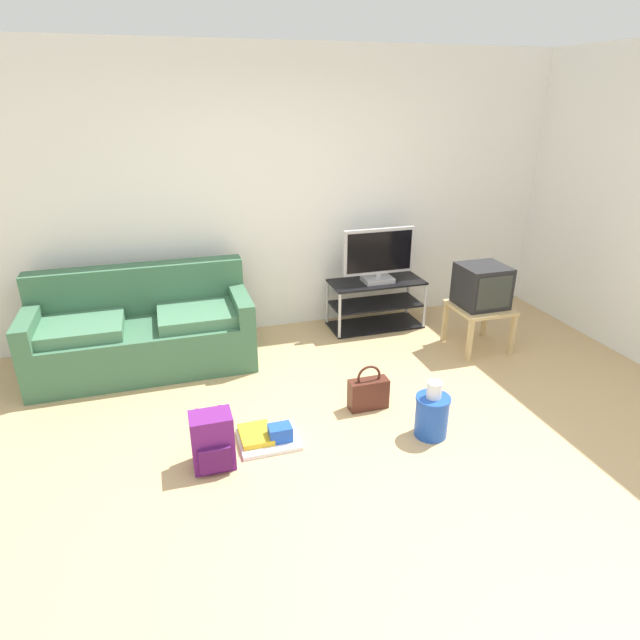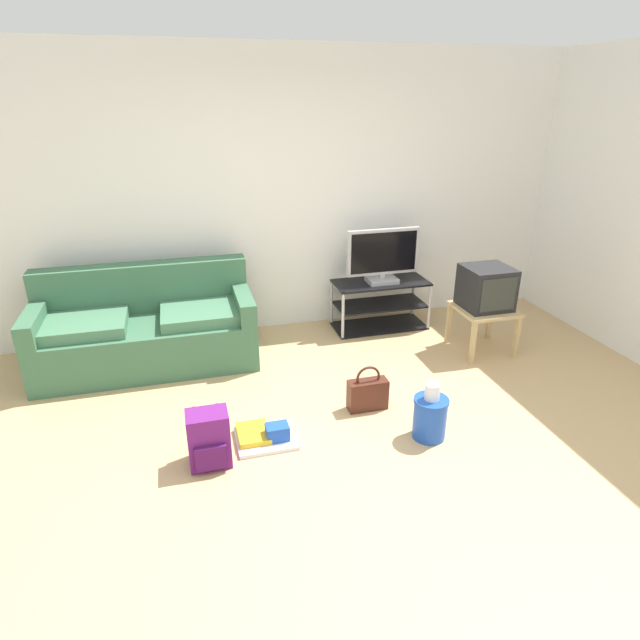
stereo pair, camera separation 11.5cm
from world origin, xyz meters
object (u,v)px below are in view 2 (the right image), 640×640
(crt_tv, at_px, (486,287))
(cleaning_bucket, at_px, (430,415))
(tv_stand, at_px, (380,304))
(side_table, at_px, (484,314))
(backpack, at_px, (209,439))
(handbag, at_px, (368,393))
(floor_tray, at_px, (265,436))
(couch, at_px, (147,329))
(flat_tv, at_px, (383,257))

(crt_tv, bearing_deg, cleaning_bucket, -133.11)
(tv_stand, relative_size, side_table, 1.88)
(tv_stand, height_order, backpack, tv_stand)
(handbag, bearing_deg, floor_tray, -166.19)
(handbag, relative_size, floor_tray, 0.88)
(couch, bearing_deg, crt_tv, -10.29)
(crt_tv, bearing_deg, backpack, -157.89)
(couch, xyz_separation_m, floor_tray, (0.81, -1.47, -0.28))
(tv_stand, distance_m, crt_tv, 1.12)
(couch, height_order, handbag, couch)
(cleaning_bucket, bearing_deg, floor_tray, 167.13)
(backpack, distance_m, handbag, 1.28)
(flat_tv, height_order, cleaning_bucket, flat_tv)
(cleaning_bucket, bearing_deg, side_table, 46.49)
(side_table, bearing_deg, cleaning_bucket, -133.51)
(crt_tv, relative_size, floor_tray, 1.00)
(flat_tv, xyz_separation_m, crt_tv, (0.74, -0.73, -0.14))
(couch, height_order, backpack, couch)
(side_table, relative_size, cleaning_bucket, 1.19)
(handbag, bearing_deg, cleaning_bucket, -57.55)
(couch, relative_size, crt_tv, 4.48)
(flat_tv, distance_m, cleaning_bucket, 2.03)
(crt_tv, xyz_separation_m, cleaning_bucket, (-1.10, -1.18, -0.44))
(couch, height_order, flat_tv, flat_tv)
(side_table, bearing_deg, handbag, -153.59)
(tv_stand, distance_m, flat_tv, 0.52)
(flat_tv, xyz_separation_m, side_table, (0.74, -0.75, -0.41))
(tv_stand, distance_m, side_table, 1.07)
(flat_tv, distance_m, crt_tv, 1.05)
(cleaning_bucket, height_order, floor_tray, cleaning_bucket)
(couch, distance_m, handbag, 2.09)
(tv_stand, bearing_deg, floor_tray, -131.99)
(side_table, height_order, backpack, side_table)
(couch, relative_size, flat_tv, 2.53)
(tv_stand, relative_size, crt_tv, 2.30)
(side_table, bearing_deg, crt_tv, 90.00)
(side_table, relative_size, floor_tray, 1.22)
(backpack, bearing_deg, tv_stand, 71.68)
(floor_tray, bearing_deg, tv_stand, 48.01)
(side_table, distance_m, handbag, 1.58)
(couch, xyz_separation_m, backpack, (0.42, -1.62, -0.13))
(floor_tray, bearing_deg, backpack, -158.84)
(side_table, distance_m, floor_tray, 2.43)
(backpack, relative_size, handbag, 1.05)
(crt_tv, relative_size, cleaning_bucket, 0.97)
(cleaning_bucket, bearing_deg, backpack, 175.95)
(handbag, xyz_separation_m, cleaning_bucket, (0.30, -0.47, 0.05))
(tv_stand, height_order, crt_tv, crt_tv)
(side_table, height_order, floor_tray, side_table)
(flat_tv, height_order, floor_tray, flat_tv)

